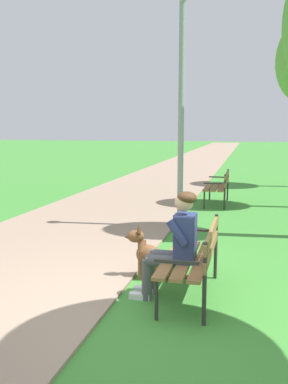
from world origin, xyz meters
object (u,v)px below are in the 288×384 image
park_bench_mid (219,185)px  person_seated_on_near_bench (176,241)px  park_bench_near (195,254)px  lamp_post_near (181,107)px  dog_brown (154,259)px

park_bench_mid → person_seated_on_near_bench: person_seated_on_near_bench is taller
park_bench_near → person_seated_on_near_bench: person_seated_on_near_bench is taller
person_seated_on_near_bench → lamp_post_near: size_ratio=0.28×
park_bench_mid → lamp_post_near: 3.42m
park_bench_near → person_seated_on_near_bench: bearing=-151.8°
dog_brown → lamp_post_near: lamp_post_near is taller
dog_brown → lamp_post_near: size_ratio=0.18×
dog_brown → lamp_post_near: bearing=92.6°
park_bench_near → lamp_post_near: (-0.72, 3.34, 1.82)m
lamp_post_near → dog_brown: bearing=-87.4°
person_seated_on_near_bench → park_bench_mid: bearing=89.7°
park_bench_mid → dog_brown: bearing=-94.2°
person_seated_on_near_bench → dog_brown: size_ratio=1.51×
park_bench_near → lamp_post_near: 3.87m
dog_brown → park_bench_near: bearing=-39.7°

